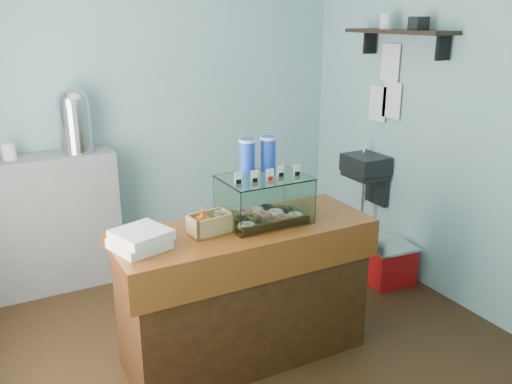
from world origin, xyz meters
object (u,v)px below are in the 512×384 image
coffee_urn (74,118)px  red_cooler (390,265)px  display_case (262,195)px  counter (245,292)px

coffee_urn → red_cooler: coffee_urn is taller
display_case → red_cooler: display_case is taller
counter → coffee_urn: size_ratio=3.15×
counter → coffee_urn: (-0.66, 1.58, 0.91)m
display_case → red_cooler: (1.35, 0.26, -0.90)m
red_cooler → display_case: bearing=-163.3°
coffee_urn → counter: bearing=-67.4°
coffee_urn → red_cooler: (2.17, -1.25, -1.20)m
display_case → red_cooler: 1.65m
coffee_urn → red_cooler: bearing=-30.0°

